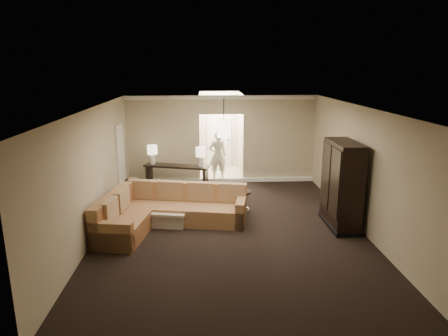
{
  "coord_description": "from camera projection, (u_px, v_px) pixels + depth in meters",
  "views": [
    {
      "loc": [
        -0.6,
        -8.56,
        3.66
      ],
      "look_at": [
        -0.07,
        1.2,
        1.17
      ],
      "focal_mm": 32.0,
      "sensor_mm": 36.0,
      "label": 1
    }
  ],
  "objects": [
    {
      "name": "table_lamp_left",
      "position": [
        152.0,
        152.0,
        12.11
      ],
      "size": [
        0.31,
        0.31,
        0.58
      ],
      "color": "silver",
      "rests_on": "console_table"
    },
    {
      "name": "wall_left",
      "position": [
        93.0,
        173.0,
        8.72
      ],
      "size": [
        0.04,
        8.0,
        2.8
      ],
      "primitive_type": "cube",
      "color": "#C0B991",
      "rests_on": "ground"
    },
    {
      "name": "ground",
      "position": [
        230.0,
        230.0,
        9.22
      ],
      "size": [
        8.0,
        8.0,
        0.0
      ],
      "primitive_type": "plane",
      "color": "black",
      "rests_on": "ground"
    },
    {
      "name": "sectional_sofa",
      "position": [
        164.0,
        211.0,
        9.38
      ],
      "size": [
        3.42,
        2.57,
        0.92
      ],
      "rotation": [
        0.0,
        0.0,
        -0.18
      ],
      "color": "brown",
      "rests_on": "ground"
    },
    {
      "name": "coffee_table",
      "position": [
        169.0,
        215.0,
        9.6
      ],
      "size": [
        1.09,
        1.09,
        0.39
      ],
      "rotation": [
        0.0,
        0.0,
        -0.18
      ],
      "color": "beige",
      "rests_on": "ground"
    },
    {
      "name": "foyer",
      "position": [
        220.0,
        135.0,
        14.07
      ],
      "size": [
        1.44,
        2.02,
        2.8
      ],
      "color": "silver",
      "rests_on": "ground"
    },
    {
      "name": "armoire",
      "position": [
        341.0,
        187.0,
        9.22
      ],
      "size": [
        0.6,
        1.41,
        2.02
      ],
      "color": "black",
      "rests_on": "ground"
    },
    {
      "name": "wall_right",
      "position": [
        362.0,
        169.0,
        9.03
      ],
      "size": [
        0.04,
        8.0,
        2.8
      ],
      "primitive_type": "cube",
      "color": "#C0B991",
      "rests_on": "ground"
    },
    {
      "name": "wall_back",
      "position": [
        222.0,
        139.0,
        12.74
      ],
      "size": [
        6.0,
        0.04,
        2.8
      ],
      "primitive_type": "cube",
      "color": "#C0B991",
      "rests_on": "ground"
    },
    {
      "name": "wall_front",
      "position": [
        252.0,
        252.0,
        5.0
      ],
      "size": [
        6.0,
        0.04,
        2.8
      ],
      "primitive_type": "cube",
      "color": "#C0B991",
      "rests_on": "ground"
    },
    {
      "name": "person",
      "position": [
        218.0,
        153.0,
        13.15
      ],
      "size": [
        0.72,
        0.55,
        1.8
      ],
      "primitive_type": "imported",
      "rotation": [
        0.0,
        0.0,
        3.33
      ],
      "color": "beige",
      "rests_on": "ground"
    },
    {
      "name": "console_table",
      "position": [
        177.0,
        175.0,
        12.13
      ],
      "size": [
        2.03,
        0.96,
        0.76
      ],
      "rotation": [
        0.0,
        0.0,
        -0.27
      ],
      "color": "black",
      "rests_on": "ground"
    },
    {
      "name": "ceiling",
      "position": [
        230.0,
        108.0,
        8.53
      ],
      "size": [
        6.0,
        8.0,
        0.02
      ],
      "primitive_type": "cube",
      "color": "white",
      "rests_on": "wall_back"
    },
    {
      "name": "pendant_light",
      "position": [
        224.0,
        128.0,
        11.35
      ],
      "size": [
        0.38,
        0.38,
        1.09
      ],
      "color": "black",
      "rests_on": "ceiling"
    },
    {
      "name": "side_door",
      "position": [
        121.0,
        160.0,
        11.51
      ],
      "size": [
        0.05,
        0.9,
        2.1
      ],
      "primitive_type": "cube",
      "color": "white",
      "rests_on": "ground"
    },
    {
      "name": "table_lamp_right",
      "position": [
        201.0,
        154.0,
        11.8
      ],
      "size": [
        0.31,
        0.31,
        0.58
      ],
      "color": "silver",
      "rests_on": "console_table"
    },
    {
      "name": "crown_molding",
      "position": [
        222.0,
        97.0,
        12.37
      ],
      "size": [
        6.0,
        0.1,
        0.12
      ],
      "primitive_type": "cube",
      "color": "white",
      "rests_on": "wall_back"
    },
    {
      "name": "drink_table",
      "position": [
        242.0,
        197.0,
        10.17
      ],
      "size": [
        0.48,
        0.48,
        0.59
      ],
      "rotation": [
        0.0,
        0.0,
        -0.01
      ],
      "color": "black",
      "rests_on": "ground"
    },
    {
      "name": "baseboard",
      "position": [
        222.0,
        180.0,
        13.03
      ],
      "size": [
        6.0,
        0.1,
        0.12
      ],
      "primitive_type": "cube",
      "color": "white",
      "rests_on": "ground"
    }
  ]
}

